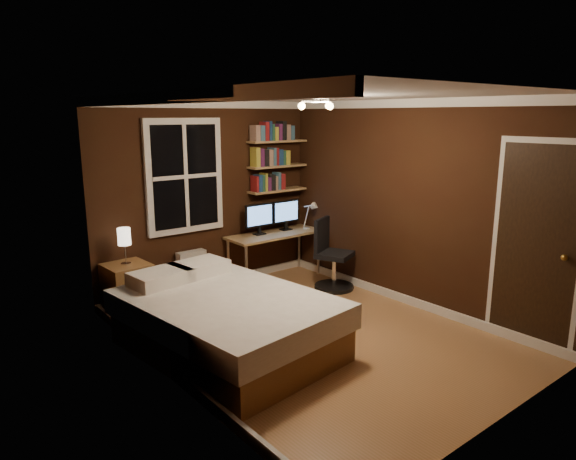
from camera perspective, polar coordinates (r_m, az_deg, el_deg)
floor at (r=5.64m, az=2.56°, el=-11.58°), size 4.20×4.20×0.00m
wall_back at (r=6.94m, az=-8.88°, el=3.68°), size 3.20×0.04×2.50m
wall_left at (r=4.39m, az=-13.19°, el=-1.74°), size 0.04×4.20×2.50m
wall_right at (r=6.41m, az=13.49°, el=2.74°), size 0.04×4.20×2.50m
ceiling at (r=5.15m, az=2.84°, el=14.70°), size 3.20×4.20×0.02m
window at (r=6.70m, az=-11.42°, el=5.86°), size 1.06×0.06×1.46m
door at (r=5.65m, az=25.77°, el=-1.82°), size 0.03×0.82×2.05m
door_knob at (r=5.51m, az=28.36°, el=-2.71°), size 0.06×0.06×0.06m
ceiling_fixture at (r=5.07m, az=3.60°, el=13.59°), size 0.44×0.44×0.18m
bookshelf_lower at (r=7.44m, az=-1.18°, el=4.43°), size 0.92×0.22×0.03m
books_row_lower at (r=7.42m, az=-1.18°, el=5.42°), size 0.54×0.16×0.23m
bookshelf_middle at (r=7.39m, az=-1.19°, el=7.11°), size 0.92×0.22×0.03m
books_row_middle at (r=7.38m, az=-1.19°, el=8.12°), size 0.54×0.16×0.23m
bookshelf_upper at (r=7.37m, az=-1.20°, el=9.82°), size 0.92×0.22×0.03m
books_row_upper at (r=7.36m, az=-1.21°, el=10.83°), size 0.60×0.16×0.23m
bed at (r=5.22m, az=-6.88°, el=-10.06°), size 1.77×2.29×0.72m
nightstand at (r=6.41m, az=-17.37°, el=-6.24°), size 0.51×0.51×0.60m
bedside_lamp at (r=6.27m, az=-17.68°, el=-1.74°), size 0.15×0.15×0.43m
radiator at (r=6.91m, az=-10.62°, el=-4.64°), size 0.38×0.13×0.57m
desk at (r=7.32m, az=-1.49°, el=-0.82°), size 1.41×0.53×0.67m
monitor_left at (r=7.19m, az=-3.21°, el=1.20°), size 0.46×0.12×0.44m
monitor_right at (r=7.47m, az=-0.25°, el=1.66°), size 0.46×0.12×0.44m
desk_lamp at (r=7.48m, az=2.46°, el=1.67°), size 0.14×0.32×0.44m
office_chair at (r=6.99m, az=4.82°, el=-3.62°), size 0.57×0.57×0.96m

